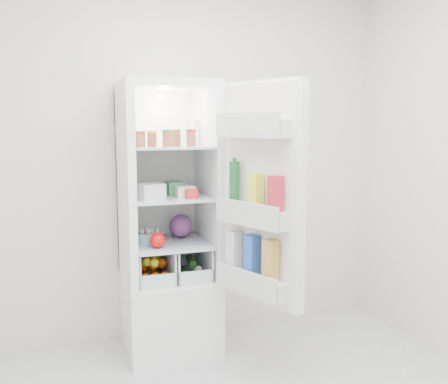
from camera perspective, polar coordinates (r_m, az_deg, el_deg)
name	(u,v)px	position (r m, az deg, el deg)	size (l,w,h in m)	color
room_walls	(272,109)	(2.20, 5.52, 9.44)	(3.02, 3.02, 2.61)	silver
refrigerator	(168,252)	(3.44, -6.48, -6.79)	(0.60, 0.60, 1.80)	white
shelf_low	(169,243)	(3.36, -6.26, -5.81)	(0.49, 0.53, 0.01)	silver
shelf_mid	(169,197)	(3.30, -6.34, -0.57)	(0.49, 0.53, 0.01)	silver
shelf_top	(168,147)	(3.27, -6.43, 5.16)	(0.49, 0.53, 0.01)	silver
crisper_left	(152,264)	(3.37, -8.28, -8.10)	(0.23, 0.46, 0.22)	silver
crisper_right	(187,260)	(3.42, -4.21, -7.79)	(0.23, 0.46, 0.22)	silver
condiment_jars	(166,140)	(3.14, -6.69, 5.97)	(0.38, 0.16, 0.08)	#B21919
squeeze_bottle	(195,132)	(3.42, -3.33, 6.83)	(0.05, 0.05, 0.17)	white
tub_white	(150,191)	(3.17, -8.48, 0.09)	(0.15, 0.15, 0.10)	silver
tub_cream	(185,191)	(3.24, -4.46, 0.07)	(0.12, 0.12, 0.07)	silver
tin_red	(192,194)	(3.17, -3.71, -0.22)	(0.09, 0.09, 0.06)	red
tub_green	(175,188)	(3.37, -5.67, 0.46)	(0.11, 0.15, 0.08)	#44975A
red_cabbage	(181,226)	(3.46, -4.96, -3.88)	(0.16, 0.16, 0.16)	#581E51
bell_pepper	(158,240)	(3.19, -7.58, -5.49)	(0.10, 0.10, 0.10)	red
mushroom_bowl	(146,238)	(3.33, -8.91, -5.20)	(0.15, 0.15, 0.07)	#81A8C0
citrus_pile	(152,268)	(3.36, -8.21, -8.61)	(0.20, 0.31, 0.16)	orange
veg_pile	(188,267)	(3.43, -4.11, -8.55)	(0.16, 0.30, 0.10)	#1E4C19
fridge_door	(260,200)	(2.90, 4.10, -0.86)	(0.37, 0.58, 1.30)	white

